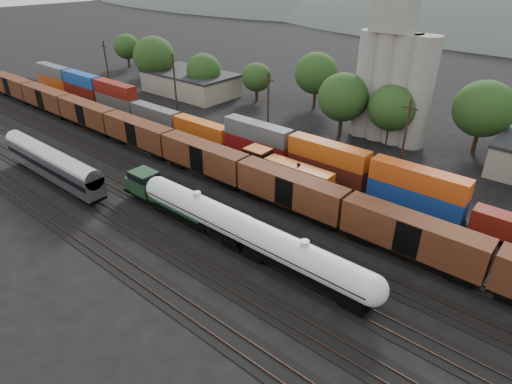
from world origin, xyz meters
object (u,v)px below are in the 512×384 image
Objects in this scene: passenger_coach at (52,163)px; grain_silo at (393,75)px; green_locomotive at (164,195)px; orange_locomotive at (281,170)px; tank_car_a at (198,209)px.

grain_silo is at bearing 58.29° from passenger_coach.
passenger_coach is (-18.02, -5.00, 0.77)m from green_locomotive.
green_locomotive is at bearing 15.51° from passenger_coach.
grain_silo is (28.43, 46.00, 8.15)m from passenger_coach.
orange_locomotive reaches higher than green_locomotive.
grain_silo is (3.34, 26.00, 8.84)m from orange_locomotive.
orange_locomotive is (0.79, 15.00, -0.29)m from tank_car_a.
grain_silo is (4.13, 41.00, 8.54)m from tank_car_a.
green_locomotive is 0.53× the size of grain_silo.
passenger_coach is at bearing -168.37° from tank_car_a.
passenger_coach is (-24.30, -5.00, 0.39)m from tank_car_a.
orange_locomotive is at bearing -97.33° from grain_silo.
passenger_coach is at bearing -121.71° from grain_silo.
green_locomotive is 16.58m from orange_locomotive.
tank_car_a is (6.27, 0.00, 0.37)m from green_locomotive.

